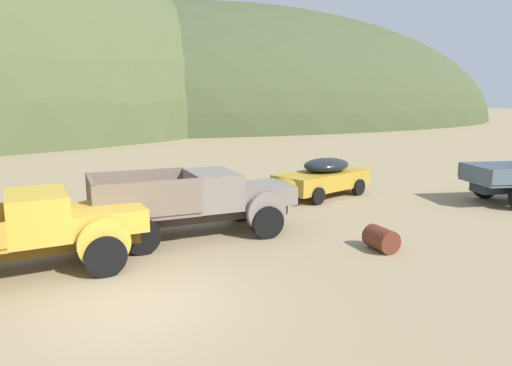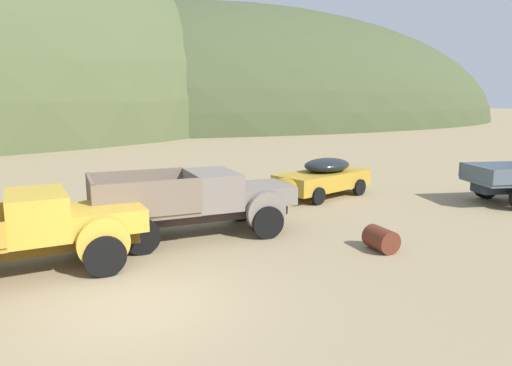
# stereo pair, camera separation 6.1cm
# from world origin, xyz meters

# --- Properties ---
(ground_plane) EXTENTS (300.00, 300.00, 0.00)m
(ground_plane) POSITION_xyz_m (0.00, 0.00, 0.00)
(ground_plane) COLOR #998460
(hill_center) EXTENTS (96.07, 53.03, 35.56)m
(hill_center) POSITION_xyz_m (27.68, 61.09, 0.00)
(hill_center) COLOR #424C2D
(hill_center) RESTS_ON ground
(truck_faded_yellow) EXTENTS (5.95, 2.65, 1.89)m
(truck_faded_yellow) POSITION_xyz_m (-1.77, 2.93, 0.99)
(truck_faded_yellow) COLOR brown
(truck_faded_yellow) RESTS_ON ground
(truck_primer_gray) EXTENTS (5.95, 2.59, 1.91)m
(truck_primer_gray) POSITION_xyz_m (2.90, 4.11, 1.01)
(truck_primer_gray) COLOR #3D322D
(truck_primer_gray) RESTS_ON ground
(car_mustard) EXTENTS (4.77, 2.95, 1.57)m
(car_mustard) POSITION_xyz_m (8.85, 7.23, 0.81)
(car_mustard) COLOR #B28928
(car_mustard) RESTS_ON ground
(oil_drum_foreground) EXTENTS (0.67, 0.90, 0.63)m
(oil_drum_foreground) POSITION_xyz_m (6.58, 0.69, 0.31)
(oil_drum_foreground) COLOR #5B2819
(oil_drum_foreground) RESTS_ON ground
(bush_front_left) EXTENTS (0.82, 0.90, 0.61)m
(bush_front_left) POSITION_xyz_m (12.28, 9.71, 0.15)
(bush_front_left) COLOR #3D702D
(bush_front_left) RESTS_ON ground
(bush_near_barrel) EXTENTS (0.79, 0.73, 0.54)m
(bush_near_barrel) POSITION_xyz_m (8.08, 9.76, 0.14)
(bush_near_barrel) COLOR #3D702D
(bush_near_barrel) RESTS_ON ground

